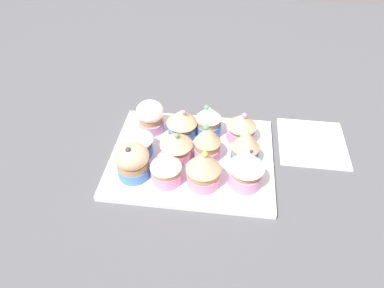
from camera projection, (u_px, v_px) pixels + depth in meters
ground_plane at (192, 164)px, 71.41cm from camera, size 180.00×180.00×3.00cm
baking_tray at (192, 157)px, 69.99cm from camera, size 32.13×25.50×1.20cm
cupcake_0 at (241, 127)px, 70.91cm from camera, size 6.16×6.16×6.83cm
cupcake_1 at (208, 121)px, 71.90cm from camera, size 5.31×5.31×7.49cm
cupcake_2 at (182, 122)px, 71.76cm from camera, size 6.47×6.47×6.85cm
cupcake_3 at (150, 116)px, 72.96cm from camera, size 5.79×5.79×7.08cm
cupcake_4 at (246, 146)px, 66.09cm from camera, size 5.52×5.52×7.41cm
cupcake_5 at (207, 143)px, 66.40cm from camera, size 5.25×5.25×8.15cm
cupcake_6 at (176, 144)px, 67.10cm from camera, size 6.44×6.44×6.47cm
cupcake_7 at (137, 139)px, 67.56cm from camera, size 6.40×6.40×6.95cm
cupcake_8 at (246, 168)px, 61.34cm from camera, size 6.53×6.53×8.17cm
cupcake_9 at (203, 168)px, 61.47cm from camera, size 6.31×6.31×8.18cm
cupcake_10 at (166, 166)px, 62.16cm from camera, size 5.74×5.74×7.29cm
cupcake_11 at (132, 161)px, 63.25cm from camera, size 6.36×6.36×7.46cm
napkin at (312, 142)px, 73.67cm from camera, size 14.04×14.87×0.60cm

